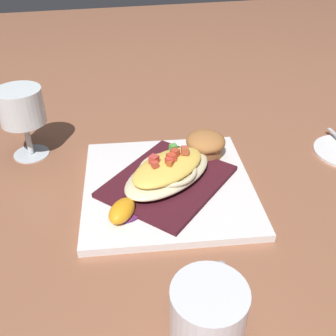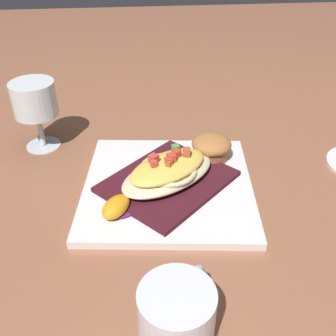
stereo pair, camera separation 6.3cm
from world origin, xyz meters
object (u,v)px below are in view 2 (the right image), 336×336
Objects in this scene: square_plate at (168,186)px; orange_garnish at (117,207)px; gratin_dish at (168,171)px; stemmed_glass at (35,103)px; muffin at (211,147)px; coffee_mug at (177,320)px.

square_plate is 4.26× the size of orange_garnish.
gratin_dish is 1.48× the size of stemmed_glass.
square_plate is at bearing -141.38° from orange_garnish.
muffin reaches higher than orange_garnish.
gratin_dish is 2.76× the size of muffin.
muffin is (-0.08, -0.07, 0.03)m from square_plate.
muffin is at bearing 162.97° from stemmed_glass.
orange_garnish is (0.08, 0.07, 0.02)m from square_plate.
square_plate is 0.11m from orange_garnish.
muffin is at bearing -106.77° from coffee_mug.
gratin_dish is 0.28m from stemmed_glass.
coffee_mug is at bearing 86.27° from gratin_dish.
gratin_dish is at bearing -126.50° from square_plate.
coffee_mug reaches higher than square_plate.
coffee_mug is (0.02, 0.27, 0.03)m from square_plate.
square_plate is 0.11m from muffin.
stemmed_glass is at bearing -57.59° from orange_garnish.
square_plate is 1.42× the size of gratin_dish.
square_plate is 3.92× the size of muffin.
stemmed_glass is at bearing -35.40° from gratin_dish.
muffin is 0.53× the size of stemmed_glass.
coffee_mug reaches higher than orange_garnish.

